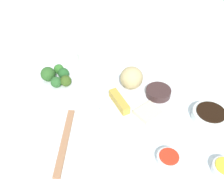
# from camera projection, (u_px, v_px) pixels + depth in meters

# --- Properties ---
(tabletop) EXTENTS (2.20, 2.20, 0.02)m
(tabletop) POSITION_uv_depth(u_px,v_px,m) (137.00, 112.00, 0.86)
(tabletop) COLOR white
(tabletop) RESTS_ON ground
(main_plate) EXTENTS (0.27, 0.27, 0.02)m
(main_plate) POSITION_uv_depth(u_px,v_px,m) (139.00, 101.00, 0.87)
(main_plate) COLOR white
(main_plate) RESTS_ON tabletop
(rice_scoop) EXTENTS (0.08, 0.08, 0.08)m
(rice_scoop) POSITION_uv_depth(u_px,v_px,m) (132.00, 78.00, 0.88)
(rice_scoop) COLOR tan
(rice_scoop) RESTS_ON main_plate
(spring_roll) EXTENTS (0.03, 0.10, 0.03)m
(spring_roll) POSITION_uv_depth(u_px,v_px,m) (119.00, 101.00, 0.84)
(spring_roll) COLOR gold
(spring_roll) RESTS_ON main_plate
(crab_rangoon_wonton) EXTENTS (0.08, 0.08, 0.02)m
(crab_rangoon_wonton) POSITION_uv_depth(u_px,v_px,m) (148.00, 113.00, 0.81)
(crab_rangoon_wonton) COLOR beige
(crab_rangoon_wonton) RESTS_ON main_plate
(stir_fry_heap) EXTENTS (0.08, 0.08, 0.02)m
(stir_fry_heap) POSITION_uv_depth(u_px,v_px,m) (158.00, 92.00, 0.87)
(stir_fry_heap) COLOR #3D2828
(stir_fry_heap) RESTS_ON main_plate
(broccoli_plate) EXTENTS (0.19, 0.19, 0.01)m
(broccoli_plate) POSITION_uv_depth(u_px,v_px,m) (56.00, 82.00, 0.94)
(broccoli_plate) COLOR white
(broccoli_plate) RESTS_ON tabletop
(broccoli_floret_0) EXTENTS (0.04, 0.04, 0.04)m
(broccoli_floret_0) POSITION_uv_depth(u_px,v_px,m) (56.00, 82.00, 0.90)
(broccoli_floret_0) COLOR #2B602B
(broccoli_floret_0) RESTS_ON broccoli_plate
(broccoli_floret_1) EXTENTS (0.04, 0.04, 0.04)m
(broccoli_floret_1) POSITION_uv_depth(u_px,v_px,m) (59.00, 69.00, 0.96)
(broccoli_floret_1) COLOR #33742A
(broccoli_floret_1) RESTS_ON broccoli_plate
(broccoli_floret_2) EXTENTS (0.04, 0.04, 0.04)m
(broccoli_floret_2) POSITION_uv_depth(u_px,v_px,m) (64.00, 73.00, 0.93)
(broccoli_floret_2) COLOR #265E29
(broccoli_floret_2) RESTS_ON broccoli_plate
(broccoli_floret_3) EXTENTS (0.05, 0.05, 0.05)m
(broccoli_floret_3) POSITION_uv_depth(u_px,v_px,m) (48.00, 74.00, 0.92)
(broccoli_floret_3) COLOR #2F6026
(broccoli_floret_3) RESTS_ON broccoli_plate
(broccoli_floret_4) EXTENTS (0.04, 0.04, 0.04)m
(broccoli_floret_4) POSITION_uv_depth(u_px,v_px,m) (66.00, 81.00, 0.91)
(broccoli_floret_4) COLOR #39571D
(broccoli_floret_4) RESTS_ON broccoli_plate
(soy_sauce_bowl) EXTENTS (0.11, 0.11, 0.03)m
(soy_sauce_bowl) POSITION_uv_depth(u_px,v_px,m) (210.00, 116.00, 0.81)
(soy_sauce_bowl) COLOR white
(soy_sauce_bowl) RESTS_ON tabletop
(soy_sauce_bowl_liquid) EXTENTS (0.09, 0.09, 0.00)m
(soy_sauce_bowl_liquid) POSITION_uv_depth(u_px,v_px,m) (211.00, 112.00, 0.80)
(soy_sauce_bowl_liquid) COLOR black
(soy_sauce_bowl_liquid) RESTS_ON soy_sauce_bowl
(sauce_ramekin_sweet_and_sour) EXTENTS (0.06, 0.06, 0.02)m
(sauce_ramekin_sweet_and_sour) POSITION_uv_depth(u_px,v_px,m) (168.00, 159.00, 0.70)
(sauce_ramekin_sweet_and_sour) COLOR white
(sauce_ramekin_sweet_and_sour) RESTS_ON tabletop
(sauce_ramekin_sweet_and_sour_liquid) EXTENTS (0.05, 0.05, 0.00)m
(sauce_ramekin_sweet_and_sour_liquid) POSITION_uv_depth(u_px,v_px,m) (169.00, 156.00, 0.69)
(sauce_ramekin_sweet_and_sour_liquid) COLOR red
(sauce_ramekin_sweet_and_sour_liquid) RESTS_ON sauce_ramekin_sweet_and_sour
(sauce_ramekin_hot_mustard) EXTENTS (0.06, 0.06, 0.02)m
(sauce_ramekin_hot_mustard) POSITION_uv_depth(u_px,v_px,m) (224.00, 169.00, 0.68)
(sauce_ramekin_hot_mustard) COLOR white
(sauce_ramekin_hot_mustard) RESTS_ON tabletop
(teacup) EXTENTS (0.06, 0.06, 0.06)m
(teacup) POSITION_uv_depth(u_px,v_px,m) (85.00, 58.00, 1.01)
(teacup) COLOR white
(teacup) RESTS_ON tabletop
(chopsticks_pair) EXTENTS (0.12, 0.22, 0.01)m
(chopsticks_pair) POSITION_uv_depth(u_px,v_px,m) (65.00, 141.00, 0.75)
(chopsticks_pair) COLOR #AD7753
(chopsticks_pair) RESTS_ON tabletop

